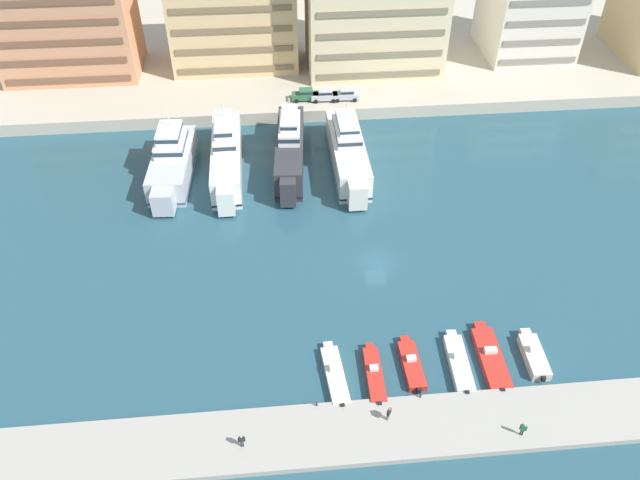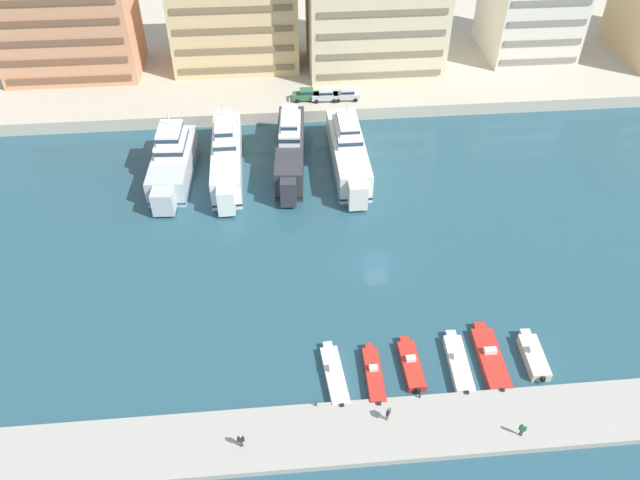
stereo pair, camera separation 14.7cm
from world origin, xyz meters
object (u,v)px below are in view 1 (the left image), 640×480
object	(u,v)px
motorboat_red_mid_left	(411,364)
car_green_far_left	(305,94)
car_silver_left	(325,95)
pedestrian_near_edge	(523,428)
yacht_silver_far_left	(172,161)
yacht_white_left	(226,155)
motorboat_cream_far_left	(335,375)
yacht_ivory_center_left	(348,151)
motorboat_white_center_left	(458,362)
motorboat_red_center	(490,357)
motorboat_red_left	(374,374)
pedestrian_far_side	(389,413)
motorboat_cream_center_right	(534,355)
yacht_charcoal_mid_left	(290,148)
pedestrian_mid_deck	(242,440)
car_silver_mid_left	(346,94)

from	to	relation	value
motorboat_red_mid_left	car_green_far_left	bearing A→B (deg)	97.23
car_silver_left	pedestrian_near_edge	distance (m)	60.04
yacht_silver_far_left	car_silver_left	size ratio (longest dim) A/B	4.28
yacht_white_left	motorboat_cream_far_left	size ratio (longest dim) A/B	2.66
yacht_white_left	motorboat_red_mid_left	size ratio (longest dim) A/B	3.09
yacht_ivory_center_left	motorboat_white_center_left	bearing A→B (deg)	-79.65
motorboat_white_center_left	motorboat_red_center	world-z (taller)	motorboat_red_center
motorboat_red_left	pedestrian_far_side	size ratio (longest dim) A/B	4.28
yacht_silver_far_left	motorboat_red_left	world-z (taller)	yacht_silver_far_left
motorboat_red_center	pedestrian_near_edge	distance (m)	8.81
motorboat_white_center_left	motorboat_cream_center_right	distance (m)	7.52
motorboat_red_left	car_silver_left	world-z (taller)	car_silver_left
yacht_charcoal_mid_left	pedestrian_mid_deck	size ratio (longest dim) A/B	12.58
motorboat_red_mid_left	motorboat_red_left	bearing A→B (deg)	-166.64
yacht_ivory_center_left	motorboat_cream_far_left	world-z (taller)	yacht_ivory_center_left
car_silver_mid_left	yacht_ivory_center_left	bearing A→B (deg)	-96.19
motorboat_cream_far_left	motorboat_red_left	size ratio (longest dim) A/B	1.07
motorboat_cream_far_left	yacht_silver_far_left	bearing A→B (deg)	117.17
car_green_far_left	pedestrian_near_edge	world-z (taller)	car_green_far_left
yacht_white_left	yacht_ivory_center_left	bearing A→B (deg)	-1.20
yacht_white_left	motorboat_white_center_left	world-z (taller)	yacht_white_left
yacht_charcoal_mid_left	motorboat_cream_far_left	xyz separation A→B (m)	(2.16, -36.61, -2.27)
yacht_white_left	pedestrian_mid_deck	world-z (taller)	yacht_white_left
yacht_silver_far_left	motorboat_red_mid_left	size ratio (longest dim) A/B	2.67
motorboat_red_center	pedestrian_near_edge	xyz separation A→B (m)	(0.00, -8.73, 1.22)
car_silver_left	car_silver_mid_left	distance (m)	3.33
yacht_charcoal_mid_left	car_silver_left	size ratio (longest dim) A/B	4.89
yacht_ivory_center_left	pedestrian_mid_deck	world-z (taller)	yacht_ivory_center_left
yacht_ivory_center_left	pedestrian_far_side	size ratio (longest dim) A/B	12.15
motorboat_red_mid_left	car_silver_left	bearing A→B (deg)	93.95
motorboat_cream_far_left	pedestrian_near_edge	distance (m)	17.43
yacht_silver_far_left	motorboat_cream_center_right	size ratio (longest dim) A/B	2.86
yacht_white_left	car_silver_left	xyz separation A→B (m)	(14.86, 15.08, 0.26)
yacht_charcoal_mid_left	motorboat_cream_far_left	distance (m)	36.74
car_silver_left	pedestrian_far_side	world-z (taller)	car_silver_left
yacht_white_left	car_green_far_left	size ratio (longest dim) A/B	4.98
yacht_charcoal_mid_left	motorboat_cream_far_left	size ratio (longest dim) A/B	2.62
pedestrian_near_edge	yacht_ivory_center_left	bearing A→B (deg)	102.58
motorboat_red_mid_left	motorboat_cream_center_right	xyz separation A→B (m)	(12.12, -0.14, 0.13)
motorboat_cream_far_left	car_silver_left	world-z (taller)	car_silver_left
pedestrian_mid_deck	motorboat_red_left	bearing A→B (deg)	27.74
pedestrian_far_side	car_silver_mid_left	bearing A→B (deg)	86.74
motorboat_red_center	car_silver_left	bearing A→B (deg)	102.76
car_silver_mid_left	pedestrian_mid_deck	bearing A→B (deg)	-105.58
motorboat_red_mid_left	car_silver_left	xyz separation A→B (m)	(-3.48, 50.36, 2.49)
yacht_charcoal_mid_left	motorboat_cream_center_right	world-z (taller)	yacht_charcoal_mid_left
yacht_ivory_center_left	motorboat_red_center	size ratio (longest dim) A/B	2.39
car_green_far_left	yacht_ivory_center_left	bearing A→B (deg)	-73.75
yacht_silver_far_left	yacht_charcoal_mid_left	size ratio (longest dim) A/B	0.88
yacht_silver_far_left	motorboat_red_mid_left	distance (m)	43.08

